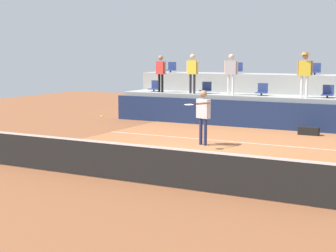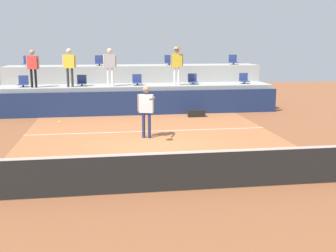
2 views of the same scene
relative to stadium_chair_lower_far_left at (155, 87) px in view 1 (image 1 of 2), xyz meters
name	(u,v)px [view 1 (image 1 of 2)]	position (x,y,z in m)	size (l,w,h in m)	color
ground_plane	(190,152)	(5.28, -7.23, -1.46)	(40.00, 40.00, 0.00)	brown
court_inner_paint	(203,147)	(5.28, -6.23, -1.46)	(9.00, 10.00, 0.01)	#A36038
court_service_line	(220,141)	(5.28, -4.83, -1.46)	(9.00, 0.06, 0.00)	silver
tennis_net	(118,160)	(5.28, -11.23, -0.97)	(10.48, 0.08, 1.07)	black
sponsor_backboard	(253,115)	(5.28, -1.23, -0.91)	(13.00, 0.16, 1.10)	navy
seating_tier_lower	(262,110)	(5.28, 0.07, -0.84)	(13.00, 1.80, 1.25)	#9E9E99
seating_tier_upper	(275,97)	(5.28, 1.87, -0.41)	(13.00, 1.80, 2.10)	#9E9E99
stadium_chair_lower_far_left	(155,87)	(0.00, 0.00, 0.00)	(0.44, 0.40, 0.52)	#2D2D33
stadium_chair_lower_left	(206,89)	(2.65, 0.00, 0.00)	(0.44, 0.40, 0.52)	#2D2D33
stadium_chair_lower_center	(262,90)	(5.26, 0.00, 0.00)	(0.44, 0.40, 0.52)	#2D2D33
stadium_chair_lower_right	(328,93)	(7.99, 0.00, 0.00)	(0.44, 0.40, 0.52)	#2D2D33
stadium_chair_upper_far_left	(171,68)	(-0.05, 1.80, 0.85)	(0.44, 0.40, 0.52)	#2D2D33
stadium_chair_upper_left	(237,69)	(3.48, 1.80, 0.85)	(0.44, 0.40, 0.52)	#2D2D33
stadium_chair_upper_right	(315,70)	(7.09, 1.80, 0.85)	(0.44, 0.40, 0.52)	#2D2D33
tennis_player	(203,111)	(5.11, -5.90, -0.34)	(0.60, 1.35, 1.82)	navy
spectator_in_grey	(161,70)	(0.53, -0.38, 0.81)	(0.59, 0.28, 1.70)	black
spectator_leaning_on_rail	(192,70)	(2.15, -0.38, 0.85)	(0.61, 0.26, 1.76)	#2D2D33
spectator_in_white	(231,70)	(3.99, -0.38, 0.85)	(0.61, 0.25, 1.76)	white
spectator_with_hat	(305,70)	(7.13, -0.38, 0.92)	(0.62, 0.47, 1.83)	white
tennis_ball	(102,117)	(2.38, -7.75, -0.46)	(0.07, 0.07, 0.07)	#CCE033
equipment_bag	(309,131)	(7.74, -2.07, -1.31)	(0.76, 0.28, 0.30)	black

